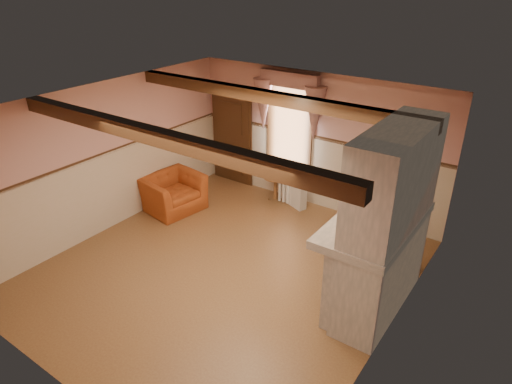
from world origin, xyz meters
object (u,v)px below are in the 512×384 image
Objects in this scene: mantel_clock at (394,196)px; oil_lamp at (385,203)px; armchair at (173,193)px; side_table at (275,187)px; radiator at (293,191)px; bowl at (380,214)px.

oil_lamp reaches higher than mantel_clock.
armchair is 2.21m from side_table.
oil_lamp is (3.00, -1.79, 1.29)m from side_table.
radiator is 3.15m from mantel_clock.
side_table is 0.79× the size of radiator.
radiator is at bearing 144.79° from oil_lamp.
bowl is at bearing -85.22° from armchair.
armchair is at bearing 175.67° from bowl.
mantel_clock reaches higher than side_table.
oil_lamp reaches higher than bowl.
oil_lamp is at bearing -90.00° from mantel_clock.
side_table is at bearing 146.77° from bowl.
mantel_clock reaches higher than bowl.
bowl is at bearing -90.00° from oil_lamp.
oil_lamp is at bearing -13.22° from radiator.
armchair is at bearing -177.38° from mantel_clock.
radiator is 2.92× the size of mantel_clock.
armchair is at bearing -118.30° from radiator.
side_table is at bearing 149.09° from oil_lamp.
mantel_clock is (0.00, 0.55, 0.06)m from bowl.
side_table is 2.29× the size of mantel_clock.
bowl is (4.49, -0.34, 1.09)m from armchair.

